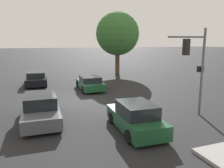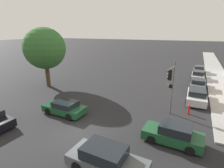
{
  "view_description": "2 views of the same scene",
  "coord_description": "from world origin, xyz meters",
  "px_view_note": "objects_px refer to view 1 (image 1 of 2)",
  "views": [
    {
      "loc": [
        15.56,
        -2.53,
        4.27
      ],
      "look_at": [
        0.99,
        2.87,
        1.27
      ],
      "focal_mm": 35.0,
      "sensor_mm": 36.0,
      "label": 1
    },
    {
      "loc": [
        7.28,
        -9.28,
        7.49
      ],
      "look_at": [
        0.0,
        5.77,
        2.42
      ],
      "focal_mm": 28.0,
      "sensor_mm": 36.0,
      "label": 2
    }
  ],
  "objects_px": {
    "crossing_car_0": "(41,109)",
    "street_tree": "(117,34)",
    "crossing_car_2": "(135,118)",
    "crossing_car_1": "(90,83)",
    "traffic_signal": "(194,59)",
    "crossing_car_3": "(36,79)"
  },
  "relations": [
    {
      "from": "crossing_car_0",
      "to": "street_tree",
      "type": "bearing_deg",
      "value": 146.57
    },
    {
      "from": "street_tree",
      "to": "traffic_signal",
      "type": "xyz_separation_m",
      "value": [
        16.66,
        -1.96,
        -1.97
      ]
    },
    {
      "from": "crossing_car_2",
      "to": "crossing_car_3",
      "type": "distance_m",
      "value": 14.45
    },
    {
      "from": "street_tree",
      "to": "traffic_signal",
      "type": "bearing_deg",
      "value": -6.7
    },
    {
      "from": "street_tree",
      "to": "crossing_car_2",
      "type": "xyz_separation_m",
      "value": [
        17.61,
        -6.06,
        -4.62
      ]
    },
    {
      "from": "traffic_signal",
      "to": "crossing_car_1",
      "type": "bearing_deg",
      "value": 31.3
    },
    {
      "from": "traffic_signal",
      "to": "crossing_car_2",
      "type": "height_order",
      "value": "traffic_signal"
    },
    {
      "from": "crossing_car_0",
      "to": "crossing_car_1",
      "type": "distance_m",
      "value": 8.15
    },
    {
      "from": "crossing_car_0",
      "to": "crossing_car_2",
      "type": "relative_size",
      "value": 1.13
    },
    {
      "from": "street_tree",
      "to": "crossing_car_2",
      "type": "distance_m",
      "value": 19.19
    },
    {
      "from": "crossing_car_1",
      "to": "street_tree",
      "type": "bearing_deg",
      "value": -35.33
    },
    {
      "from": "crossing_car_0",
      "to": "crossing_car_1",
      "type": "height_order",
      "value": "crossing_car_0"
    },
    {
      "from": "street_tree",
      "to": "crossing_car_0",
      "type": "bearing_deg",
      "value": -35.21
    },
    {
      "from": "crossing_car_0",
      "to": "traffic_signal",
      "type": "bearing_deg",
      "value": 78.01
    },
    {
      "from": "crossing_car_1",
      "to": "crossing_car_3",
      "type": "height_order",
      "value": "crossing_car_3"
    },
    {
      "from": "traffic_signal",
      "to": "crossing_car_1",
      "type": "height_order",
      "value": "traffic_signal"
    },
    {
      "from": "traffic_signal",
      "to": "crossing_car_2",
      "type": "bearing_deg",
      "value": 110.92
    },
    {
      "from": "traffic_signal",
      "to": "crossing_car_2",
      "type": "distance_m",
      "value": 4.98
    },
    {
      "from": "street_tree",
      "to": "crossing_car_0",
      "type": "distance_m",
      "value": 18.46
    },
    {
      "from": "traffic_signal",
      "to": "crossing_car_0",
      "type": "distance_m",
      "value": 8.99
    },
    {
      "from": "crossing_car_1",
      "to": "crossing_car_2",
      "type": "bearing_deg",
      "value": 179.47
    },
    {
      "from": "street_tree",
      "to": "crossing_car_1",
      "type": "height_order",
      "value": "street_tree"
    }
  ]
}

